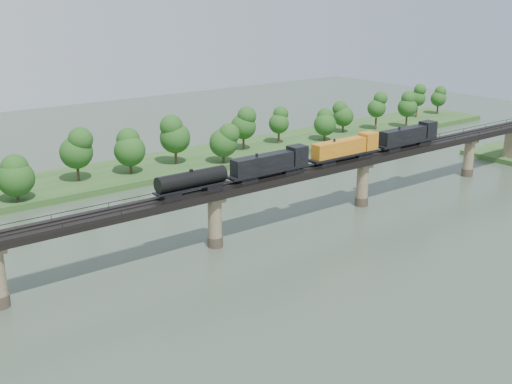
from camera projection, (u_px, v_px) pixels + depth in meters
ground at (324, 304)px, 99.56m from camera, size 400.00×400.00×0.00m
far_bank at (94, 179)px, 163.53m from camera, size 300.00×24.00×1.60m
bridge at (215, 219)px, 120.58m from camera, size 236.00×30.00×11.50m
bridge_superstructure at (214, 187)px, 118.69m from camera, size 220.00×4.90×0.75m
far_treeline at (67, 156)px, 152.96m from camera, size 289.06×17.54×13.60m
freight_train at (321, 154)px, 133.73m from camera, size 76.15×2.97×5.24m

